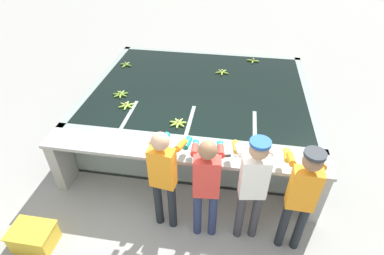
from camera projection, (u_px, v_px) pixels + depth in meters
ground_plane at (180, 206)px, 4.51m from camera, size 80.00×80.00×0.00m
wash_tank at (199, 108)px, 5.86m from camera, size 4.01×3.23×0.93m
work_ledge at (182, 165)px, 4.30m from camera, size 4.01×0.45×0.93m
worker_0 at (164, 173)px, 3.73m from camera, size 0.47×0.73×1.62m
worker_1 at (206, 182)px, 3.62m from camera, size 0.45×0.72×1.62m
worker_2 at (253, 182)px, 3.56m from camera, size 0.48×0.74×1.66m
worker_3 at (301, 193)px, 3.44m from camera, size 0.42×0.72×1.64m
banana_bunch_floating_0 at (120, 94)px, 5.32m from camera, size 0.28×0.28×0.08m
banana_bunch_floating_1 at (253, 61)px, 6.45m from camera, size 0.28×0.28×0.08m
banana_bunch_floating_2 at (126, 65)px, 6.28m from camera, size 0.28×0.28×0.08m
banana_bunch_floating_3 at (222, 72)px, 6.01m from camera, size 0.28×0.27×0.08m
banana_bunch_floating_4 at (126, 105)px, 5.02m from camera, size 0.27×0.28×0.08m
banana_bunch_floating_5 at (178, 123)px, 4.62m from camera, size 0.28×0.28×0.08m
knife_0 at (232, 155)px, 4.04m from camera, size 0.35×0.12×0.02m
crate at (34, 237)px, 3.92m from camera, size 0.55×0.39×0.32m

